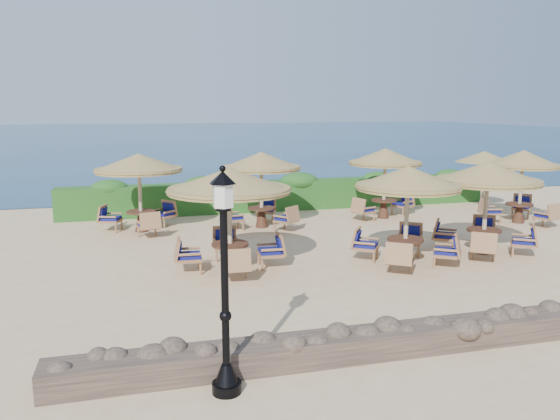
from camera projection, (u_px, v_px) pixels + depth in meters
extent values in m
plane|color=#DAB98A|center=(353.00, 254.00, 15.77)|extent=(120.00, 120.00, 0.00)
plane|color=navy|center=(177.00, 135.00, 82.29)|extent=(160.00, 160.00, 0.00)
cube|color=#1B4B18|center=(287.00, 195.00, 22.50)|extent=(18.00, 0.90, 1.20)
cube|color=brown|center=(485.00, 330.00, 9.83)|extent=(15.00, 0.65, 0.44)
cylinder|color=black|center=(227.00, 387.00, 8.09)|extent=(0.44, 0.44, 0.16)
cone|color=black|center=(227.00, 374.00, 8.05)|extent=(0.36, 0.36, 0.30)
cylinder|color=black|center=(225.00, 293.00, 7.82)|extent=(0.11, 0.11, 2.40)
cylinder|color=silver|center=(223.00, 194.00, 7.55)|extent=(0.30, 0.30, 0.36)
cone|color=black|center=(223.00, 177.00, 7.51)|extent=(0.40, 0.40, 0.18)
cylinder|color=tan|center=(483.00, 183.00, 22.45)|extent=(0.10, 0.10, 2.20)
cone|color=olive|center=(484.00, 157.00, 22.25)|extent=(2.30, 2.30, 0.45)
cylinder|color=tan|center=(230.00, 225.00, 14.00)|extent=(0.12, 0.12, 2.40)
cone|color=olive|center=(229.00, 179.00, 13.78)|extent=(3.19, 3.19, 0.55)
cylinder|color=olive|center=(229.00, 190.00, 13.83)|extent=(3.13, 3.13, 0.14)
cylinder|color=#4A291A|center=(230.00, 244.00, 14.09)|extent=(0.96, 0.96, 0.06)
cone|color=#4A291A|center=(230.00, 257.00, 14.16)|extent=(0.44, 0.44, 0.64)
cylinder|color=tan|center=(406.00, 220.00, 14.53)|extent=(0.12, 0.12, 2.40)
cone|color=olive|center=(408.00, 176.00, 14.31)|extent=(2.78, 2.78, 0.55)
cylinder|color=olive|center=(408.00, 187.00, 14.36)|extent=(2.73, 2.73, 0.14)
cylinder|color=#4A291A|center=(405.00, 239.00, 14.62)|extent=(0.96, 0.96, 0.06)
cone|color=#4A291A|center=(405.00, 252.00, 14.69)|extent=(0.44, 0.44, 0.64)
cylinder|color=tan|center=(485.00, 212.00, 15.62)|extent=(0.12, 0.12, 2.40)
cone|color=olive|center=(488.00, 171.00, 15.40)|extent=(2.96, 2.96, 0.55)
cylinder|color=olive|center=(488.00, 181.00, 15.45)|extent=(2.90, 2.90, 0.14)
cylinder|color=#4A291A|center=(484.00, 230.00, 15.72)|extent=(0.96, 0.96, 0.06)
cone|color=#4A291A|center=(483.00, 242.00, 15.78)|extent=(0.44, 0.44, 0.64)
cylinder|color=tan|center=(140.00, 197.00, 18.36)|extent=(0.12, 0.12, 2.40)
cone|color=olive|center=(138.00, 162.00, 18.14)|extent=(2.92, 2.92, 0.55)
cylinder|color=olive|center=(139.00, 170.00, 18.20)|extent=(2.86, 2.86, 0.14)
cylinder|color=#4A291A|center=(141.00, 212.00, 18.46)|extent=(0.96, 0.96, 0.06)
cone|color=#4A291A|center=(141.00, 222.00, 18.53)|extent=(0.44, 0.44, 0.64)
cylinder|color=tan|center=(262.00, 194.00, 19.02)|extent=(0.12, 0.12, 2.40)
cone|color=olive|center=(261.00, 160.00, 18.80)|extent=(2.76, 2.76, 0.55)
cylinder|color=olive|center=(261.00, 168.00, 18.85)|extent=(2.71, 2.71, 0.14)
cylinder|color=#4A291A|center=(262.00, 208.00, 19.12)|extent=(0.96, 0.96, 0.06)
cone|color=#4A291A|center=(262.00, 218.00, 19.18)|extent=(0.44, 0.44, 0.64)
cylinder|color=tan|center=(384.00, 187.00, 20.64)|extent=(0.12, 0.12, 2.40)
cone|color=olive|center=(385.00, 156.00, 20.42)|extent=(2.76, 2.76, 0.55)
cylinder|color=olive|center=(385.00, 163.00, 20.47)|extent=(2.70, 2.70, 0.14)
cylinder|color=#4A291A|center=(384.00, 200.00, 20.73)|extent=(0.96, 0.96, 0.06)
cone|color=#4A291A|center=(383.00, 209.00, 20.80)|extent=(0.44, 0.44, 0.64)
cylinder|color=tan|center=(521.00, 190.00, 19.79)|extent=(0.12, 0.12, 2.40)
cone|color=olive|center=(523.00, 158.00, 19.57)|extent=(2.55, 2.55, 0.55)
cylinder|color=olive|center=(523.00, 166.00, 19.62)|extent=(2.50, 2.50, 0.14)
cylinder|color=#4A291A|center=(519.00, 204.00, 19.89)|extent=(0.96, 0.96, 0.06)
cone|color=#4A291A|center=(519.00, 214.00, 19.95)|extent=(0.44, 0.44, 0.64)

